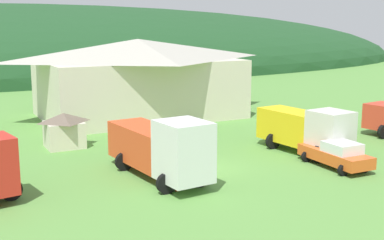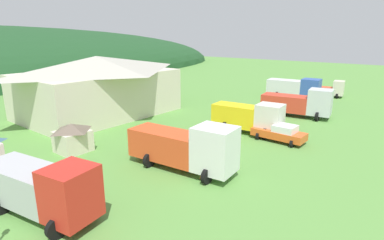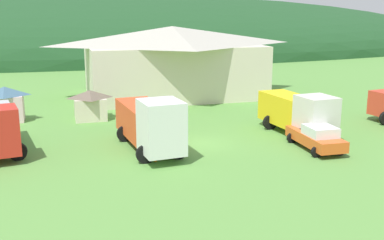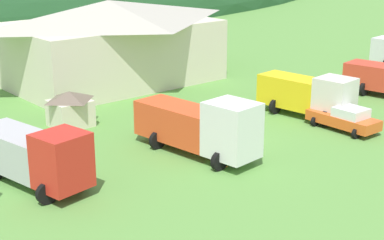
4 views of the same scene
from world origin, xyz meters
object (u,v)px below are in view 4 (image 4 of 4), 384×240
object	(u,v)px
flatbed_truck_yellow	(309,94)
traffic_cone_mid_row	(226,167)
depot_building	(110,40)
crane_truck_red	(34,154)
play_shed_cream	(70,108)
service_pickup_orange	(345,118)
heavy_rig_white	(201,126)
traffic_cone_near_pickup	(214,165)

from	to	relation	value
flatbed_truck_yellow	traffic_cone_mid_row	xyz separation A→B (m)	(-11.14, -3.13, -1.73)
depot_building	crane_truck_red	world-z (taller)	depot_building
depot_building	play_shed_cream	bearing A→B (deg)	-135.16
play_shed_cream	crane_truck_red	xyz separation A→B (m)	(-6.40, -7.78, 0.45)
flatbed_truck_yellow	traffic_cone_mid_row	distance (m)	11.70
crane_truck_red	service_pickup_orange	world-z (taller)	crane_truck_red
depot_building	crane_truck_red	size ratio (longest dim) A/B	2.40
play_shed_cream	traffic_cone_mid_row	size ratio (longest dim) A/B	5.34
heavy_rig_white	traffic_cone_near_pickup	xyz separation A→B (m)	(-0.45, -1.64, -1.85)
depot_building	flatbed_truck_yellow	bearing A→B (deg)	-75.38
heavy_rig_white	service_pickup_orange	xyz separation A→B (m)	(10.44, -2.69, -1.03)
crane_truck_red	service_pickup_orange	xyz separation A→B (m)	(19.91, -4.98, -0.89)
heavy_rig_white	traffic_cone_mid_row	distance (m)	2.95
crane_truck_red	flatbed_truck_yellow	distance (m)	20.51
flatbed_truck_yellow	heavy_rig_white	bearing A→B (deg)	-91.43
depot_building	flatbed_truck_yellow	distance (m)	19.15
play_shed_cream	flatbed_truck_yellow	distance (m)	16.82
play_shed_cream	crane_truck_red	size ratio (longest dim) A/B	0.35
traffic_cone_near_pickup	traffic_cone_mid_row	xyz separation A→B (m)	(0.30, -0.65, 0.00)
service_pickup_orange	play_shed_cream	bearing A→B (deg)	-132.06
crane_truck_red	flatbed_truck_yellow	size ratio (longest dim) A/B	1.07
depot_building	play_shed_cream	size ratio (longest dim) A/B	6.87
crane_truck_red	traffic_cone_near_pickup	xyz separation A→B (m)	(9.02, -3.93, -1.72)
crane_truck_red	traffic_cone_mid_row	world-z (taller)	crane_truck_red
depot_building	traffic_cone_mid_row	bearing A→B (deg)	-106.37
traffic_cone_mid_row	flatbed_truck_yellow	bearing A→B (deg)	15.71
service_pickup_orange	traffic_cone_mid_row	size ratio (longest dim) A/B	9.69
depot_building	heavy_rig_white	xyz separation A→B (m)	(-6.18, -19.27, -1.87)
depot_building	traffic_cone_near_pickup	size ratio (longest dim) A/B	31.48
play_shed_cream	heavy_rig_white	size ratio (longest dim) A/B	0.32
play_shed_cream	depot_building	bearing A→B (deg)	44.84
crane_truck_red	heavy_rig_white	xyz separation A→B (m)	(9.47, -2.29, 0.13)
depot_building	traffic_cone_near_pickup	xyz separation A→B (m)	(-6.64, -20.91, -3.72)
play_shed_cream	traffic_cone_mid_row	world-z (taller)	play_shed_cream
play_shed_cream	flatbed_truck_yellow	xyz separation A→B (m)	(14.06, -9.23, 0.46)
play_shed_cream	service_pickup_orange	size ratio (longest dim) A/B	0.55
play_shed_cream	flatbed_truck_yellow	world-z (taller)	flatbed_truck_yellow
heavy_rig_white	service_pickup_orange	bearing A→B (deg)	69.91
play_shed_cream	crane_truck_red	bearing A→B (deg)	-129.45
heavy_rig_white	service_pickup_orange	distance (m)	10.83
play_shed_cream	service_pickup_orange	xyz separation A→B (m)	(13.51, -12.76, -0.44)
flatbed_truck_yellow	traffic_cone_near_pickup	distance (m)	11.84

